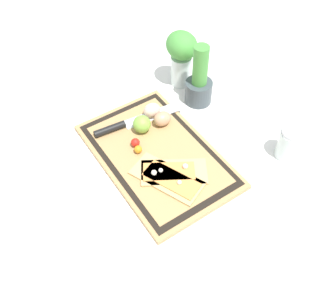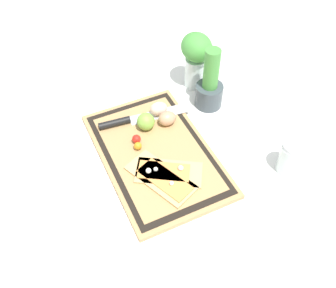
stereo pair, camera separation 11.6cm
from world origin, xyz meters
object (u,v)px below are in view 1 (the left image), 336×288
at_px(pizza_slice_far, 173,172).
at_px(knife, 124,124).
at_px(pizza_slice_near, 168,178).
at_px(cherry_tomato_red, 135,143).
at_px(herb_pot, 199,83).
at_px(cherry_tomato_yellow, 138,149).
at_px(sauce_jar, 290,145).
at_px(herb_glass, 181,54).
at_px(egg_brown, 162,119).
at_px(egg_pink, 152,110).
at_px(lime, 142,124).

bearing_deg(pizza_slice_far, knife, -174.94).
height_order(pizza_slice_near, pizza_slice_far, same).
distance_m(cherry_tomato_red, herb_pot, 0.30).
distance_m(cherry_tomato_yellow, sauce_jar, 0.44).
bearing_deg(cherry_tomato_red, herb_glass, 121.69).
bearing_deg(cherry_tomato_red, pizza_slice_far, 12.93).
bearing_deg(herb_pot, cherry_tomato_yellow, -71.74).
relative_size(egg_brown, egg_pink, 1.00).
relative_size(egg_pink, sauce_jar, 0.55).
bearing_deg(herb_pot, egg_brown, -76.94).
xyz_separation_m(lime, cherry_tomato_yellow, (0.07, -0.06, -0.02)).
relative_size(pizza_slice_near, sauce_jar, 2.14).
bearing_deg(herb_glass, egg_brown, -49.68).
bearing_deg(sauce_jar, herb_pot, -167.74).
bearing_deg(sauce_jar, pizza_slice_near, -107.64).
bearing_deg(pizza_slice_far, sauce_jar, 69.49).
bearing_deg(knife, cherry_tomato_yellow, -9.57).
xyz_separation_m(egg_brown, sauce_jar, (0.30, 0.25, 0.00)).
bearing_deg(knife, herb_pot, 86.18).
xyz_separation_m(knife, egg_pink, (0.01, 0.10, 0.02)).
bearing_deg(herb_pot, cherry_tomato_red, -76.21).
distance_m(knife, egg_brown, 0.12).
bearing_deg(pizza_slice_far, lime, 175.32).
relative_size(lime, herb_glass, 0.28).
xyz_separation_m(cherry_tomato_yellow, herb_pot, (-0.10, 0.29, 0.05)).
bearing_deg(pizza_slice_far, herb_glass, 141.70).
height_order(pizza_slice_near, cherry_tomato_yellow, same).
relative_size(knife, lime, 5.38).
xyz_separation_m(egg_pink, cherry_tomato_yellow, (0.11, -0.12, -0.01)).
bearing_deg(pizza_slice_far, herb_pot, 130.76).
distance_m(pizza_slice_near, cherry_tomato_red, 0.16).
distance_m(egg_brown, egg_pink, 0.05).
xyz_separation_m(cherry_tomato_red, herb_pot, (-0.07, 0.29, 0.04)).
height_order(cherry_tomato_yellow, sauce_jar, sauce_jar).
height_order(egg_brown, cherry_tomato_yellow, egg_brown).
bearing_deg(egg_brown, herb_pot, 103.06).
height_order(egg_pink, herb_pot, herb_pot).
xyz_separation_m(pizza_slice_near, knife, (-0.25, 0.00, 0.00)).
relative_size(cherry_tomato_yellow, herb_glass, 0.12).
distance_m(pizza_slice_far, cherry_tomato_yellow, 0.13).
bearing_deg(sauce_jar, egg_brown, -140.90).
xyz_separation_m(knife, herb_pot, (0.02, 0.27, 0.05)).
height_order(lime, sauce_jar, sauce_jar).
bearing_deg(egg_brown, cherry_tomato_red, -75.15).
height_order(egg_pink, cherry_tomato_yellow, egg_pink).
bearing_deg(herb_pot, pizza_slice_near, -50.52).
height_order(knife, egg_pink, egg_pink).
bearing_deg(cherry_tomato_red, egg_brown, 104.85).
bearing_deg(knife, herb_glass, 108.24).
xyz_separation_m(pizza_slice_far, lime, (-0.19, 0.02, 0.02)).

